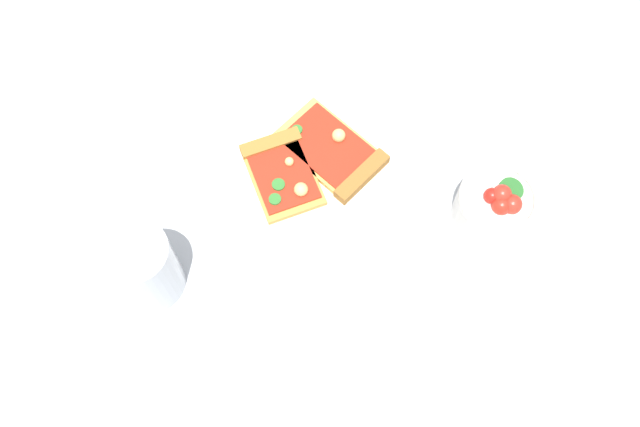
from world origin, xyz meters
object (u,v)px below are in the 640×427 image
object	(u,v)px
pizza_slice_far	(335,153)
soda_glass	(145,268)
plate	(310,171)
salad_bowl	(495,206)
pizza_slice_near	(281,171)

from	to	relation	value
pizza_slice_far	soda_glass	bearing A→B (deg)	149.29
plate	soda_glass	distance (m)	0.26
plate	salad_bowl	size ratio (longest dim) A/B	2.67
salad_bowl	soda_glass	distance (m)	0.45
soda_glass	plate	bearing A→B (deg)	-29.68
plate	pizza_slice_far	bearing A→B (deg)	-37.33
pizza_slice_near	soda_glass	bearing A→B (deg)	155.08
plate	pizza_slice_near	xyz separation A→B (m)	(-0.02, 0.03, 0.01)
pizza_slice_near	pizza_slice_far	xyz separation A→B (m)	(0.05, -0.06, -0.00)
plate	pizza_slice_near	distance (m)	0.04
pizza_slice_near	salad_bowl	distance (m)	0.28
plate	pizza_slice_far	world-z (taller)	pizza_slice_far
salad_bowl	soda_glass	xyz separation A→B (m)	(-0.25, 0.37, 0.02)
pizza_slice_near	pizza_slice_far	world-z (taller)	same
plate	salad_bowl	xyz separation A→B (m)	(0.03, -0.25, 0.03)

